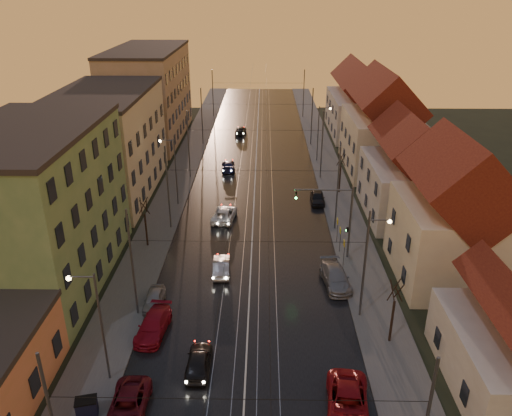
{
  "coord_description": "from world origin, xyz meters",
  "views": [
    {
      "loc": [
        1.09,
        -22.82,
        23.5
      ],
      "look_at": [
        0.38,
        22.19,
        3.21
      ],
      "focal_mm": 35.0,
      "sensor_mm": 36.0,
      "label": 1
    }
  ],
  "objects_px": {
    "driving_car_4": "(241,130)",
    "parked_right_0": "(348,404)",
    "parked_right_2": "(317,197)",
    "street_lamp_0": "(96,318)",
    "parked_left_2": "(153,325)",
    "driving_car_1": "(221,266)",
    "parked_left_3": "(154,299)",
    "parked_right_1": "(336,277)",
    "street_lamp_1": "(369,255)",
    "dumpster": "(87,408)",
    "driving_car_0": "(199,361)",
    "traffic_light_mast": "(340,214)",
    "driving_car_3": "(228,166)",
    "driving_car_2": "(224,214)",
    "street_lamp_3": "(320,128)",
    "street_lamp_2": "(173,165)",
    "parked_left_1": "(128,406)"
  },
  "relations": [
    {
      "from": "driving_car_4",
      "to": "parked_left_1",
      "type": "relative_size",
      "value": 0.86
    },
    {
      "from": "driving_car_4",
      "to": "parked_left_2",
      "type": "relative_size",
      "value": 0.87
    },
    {
      "from": "traffic_light_mast",
      "to": "driving_car_2",
      "type": "bearing_deg",
      "value": 143.66
    },
    {
      "from": "street_lamp_2",
      "to": "driving_car_2",
      "type": "xyz_separation_m",
      "value": [
        5.98,
        -3.83,
        -4.21
      ]
    },
    {
      "from": "parked_right_0",
      "to": "parked_right_1",
      "type": "bearing_deg",
      "value": 92.17
    },
    {
      "from": "traffic_light_mast",
      "to": "street_lamp_1",
      "type": "bearing_deg",
      "value": -82.09
    },
    {
      "from": "parked_right_2",
      "to": "parked_left_2",
      "type": "bearing_deg",
      "value": -119.13
    },
    {
      "from": "street_lamp_2",
      "to": "driving_car_0",
      "type": "height_order",
      "value": "street_lamp_2"
    },
    {
      "from": "driving_car_1",
      "to": "parked_left_2",
      "type": "relative_size",
      "value": 0.87
    },
    {
      "from": "parked_right_2",
      "to": "street_lamp_0",
      "type": "bearing_deg",
      "value": -118.21
    },
    {
      "from": "parked_right_1",
      "to": "dumpster",
      "type": "height_order",
      "value": "parked_right_1"
    },
    {
      "from": "street_lamp_2",
      "to": "driving_car_3",
      "type": "xyz_separation_m",
      "value": [
        5.33,
        12.06,
        -4.25
      ]
    },
    {
      "from": "parked_left_3",
      "to": "parked_right_1",
      "type": "height_order",
      "value": "parked_right_1"
    },
    {
      "from": "street_lamp_1",
      "to": "parked_left_3",
      "type": "xyz_separation_m",
      "value": [
        -16.65,
        0.21,
        -4.27
      ]
    },
    {
      "from": "street_lamp_1",
      "to": "dumpster",
      "type": "relative_size",
      "value": 6.67
    },
    {
      "from": "street_lamp_1",
      "to": "street_lamp_2",
      "type": "relative_size",
      "value": 1.0
    },
    {
      "from": "parked_right_0",
      "to": "parked_right_1",
      "type": "xyz_separation_m",
      "value": [
        1.09,
        14.02,
        -0.02
      ]
    },
    {
      "from": "driving_car_3",
      "to": "parked_right_1",
      "type": "distance_m",
      "value": 30.65
    },
    {
      "from": "parked_left_3",
      "to": "parked_left_1",
      "type": "bearing_deg",
      "value": -87.37
    },
    {
      "from": "traffic_light_mast",
      "to": "parked_right_2",
      "type": "height_order",
      "value": "traffic_light_mast"
    },
    {
      "from": "driving_car_4",
      "to": "parked_left_1",
      "type": "xyz_separation_m",
      "value": [
        -4.02,
        -60.89,
        -0.03
      ]
    },
    {
      "from": "street_lamp_3",
      "to": "parked_right_1",
      "type": "distance_m",
      "value": 32.84
    },
    {
      "from": "street_lamp_2",
      "to": "driving_car_0",
      "type": "bearing_deg",
      "value": -77.49
    },
    {
      "from": "traffic_light_mast",
      "to": "driving_car_4",
      "type": "bearing_deg",
      "value": 104.47
    },
    {
      "from": "driving_car_3",
      "to": "parked_left_1",
      "type": "relative_size",
      "value": 0.93
    },
    {
      "from": "traffic_light_mast",
      "to": "driving_car_3",
      "type": "relative_size",
      "value": 1.64
    },
    {
      "from": "parked_right_1",
      "to": "street_lamp_2",
      "type": "bearing_deg",
      "value": 128.33
    },
    {
      "from": "street_lamp_1",
      "to": "parked_left_2",
      "type": "height_order",
      "value": "street_lamp_1"
    },
    {
      "from": "driving_car_1",
      "to": "parked_right_2",
      "type": "height_order",
      "value": "parked_right_2"
    },
    {
      "from": "driving_car_0",
      "to": "driving_car_1",
      "type": "bearing_deg",
      "value": -92.11
    },
    {
      "from": "traffic_light_mast",
      "to": "driving_car_2",
      "type": "relative_size",
      "value": 1.49
    },
    {
      "from": "street_lamp_1",
      "to": "driving_car_2",
      "type": "xyz_separation_m",
      "value": [
        -12.23,
        16.17,
        -4.21
      ]
    },
    {
      "from": "parked_left_1",
      "to": "parked_left_3",
      "type": "bearing_deg",
      "value": 92.49
    },
    {
      "from": "driving_car_1",
      "to": "parked_left_1",
      "type": "height_order",
      "value": "driving_car_1"
    },
    {
      "from": "parked_right_2",
      "to": "driving_car_1",
      "type": "bearing_deg",
      "value": -121.02
    },
    {
      "from": "parked_right_0",
      "to": "driving_car_3",
      "type": "bearing_deg",
      "value": 109.81
    },
    {
      "from": "parked_left_3",
      "to": "driving_car_2",
      "type": "bearing_deg",
      "value": 73.64
    },
    {
      "from": "driving_car_4",
      "to": "parked_right_0",
      "type": "xyz_separation_m",
      "value": [
        9.05,
        -60.55,
        0.06
      ]
    },
    {
      "from": "driving_car_2",
      "to": "driving_car_4",
      "type": "relative_size",
      "value": 1.19
    },
    {
      "from": "parked_left_2",
      "to": "parked_left_3",
      "type": "bearing_deg",
      "value": 106.5
    },
    {
      "from": "driving_car_1",
      "to": "driving_car_2",
      "type": "height_order",
      "value": "driving_car_2"
    },
    {
      "from": "driving_car_1",
      "to": "dumpster",
      "type": "xyz_separation_m",
      "value": [
        -6.64,
        -16.32,
        0.03
      ]
    },
    {
      "from": "driving_car_3",
      "to": "parked_left_1",
      "type": "bearing_deg",
      "value": 81.72
    },
    {
      "from": "driving_car_4",
      "to": "parked_left_3",
      "type": "bearing_deg",
      "value": 90.49
    },
    {
      "from": "street_lamp_2",
      "to": "parked_left_3",
      "type": "xyz_separation_m",
      "value": [
        1.56,
        -19.79,
        -4.27
      ]
    },
    {
      "from": "street_lamp_3",
      "to": "parked_left_1",
      "type": "distance_m",
      "value": 49.7
    },
    {
      "from": "street_lamp_3",
      "to": "parked_left_2",
      "type": "relative_size",
      "value": 1.71
    },
    {
      "from": "driving_car_1",
      "to": "dumpster",
      "type": "distance_m",
      "value": 17.62
    },
    {
      "from": "street_lamp_1",
      "to": "parked_right_1",
      "type": "height_order",
      "value": "street_lamp_1"
    },
    {
      "from": "street_lamp_1",
      "to": "dumpster",
      "type": "height_order",
      "value": "street_lamp_1"
    }
  ]
}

